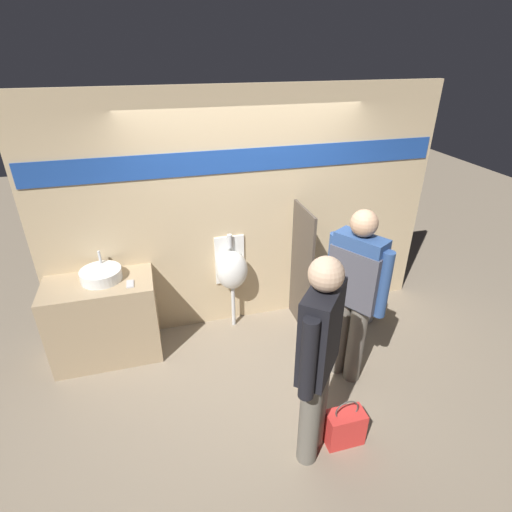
% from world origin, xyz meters
% --- Properties ---
extents(ground_plane, '(16.00, 16.00, 0.00)m').
position_xyz_m(ground_plane, '(0.00, 0.00, 0.00)').
color(ground_plane, gray).
extents(display_wall, '(4.44, 0.07, 2.70)m').
position_xyz_m(display_wall, '(0.00, 0.60, 1.36)').
color(display_wall, tan).
rests_on(display_wall, ground_plane).
extents(sink_counter, '(1.08, 0.58, 0.91)m').
position_xyz_m(sink_counter, '(-1.63, 0.28, 0.46)').
color(sink_counter, tan).
rests_on(sink_counter, ground_plane).
extents(sink_basin, '(0.41, 0.41, 0.25)m').
position_xyz_m(sink_basin, '(-1.58, 0.34, 0.97)').
color(sink_basin, white).
rests_on(sink_basin, sink_counter).
extents(cell_phone, '(0.07, 0.14, 0.01)m').
position_xyz_m(cell_phone, '(-1.30, 0.17, 0.92)').
color(cell_phone, '#B7B7BC').
rests_on(cell_phone, sink_counter).
extents(divider_near_counter, '(0.03, 0.60, 1.49)m').
position_xyz_m(divider_near_counter, '(0.57, 0.27, 0.75)').
color(divider_near_counter, '#4C4238').
rests_on(divider_near_counter, ground_plane).
extents(urinal_near_counter, '(0.36, 0.27, 1.17)m').
position_xyz_m(urinal_near_counter, '(-0.21, 0.45, 0.76)').
color(urinal_near_counter, silver).
rests_on(urinal_near_counter, ground_plane).
extents(toilet, '(0.40, 0.56, 0.83)m').
position_xyz_m(toilet, '(1.34, 0.26, 0.28)').
color(toilet, white).
rests_on(toilet, ground_plane).
extents(person_in_vest, '(0.44, 0.56, 1.81)m').
position_xyz_m(person_in_vest, '(0.72, -0.66, 1.05)').
color(person_in_vest, '#666056').
rests_on(person_in_vest, ground_plane).
extents(person_with_lanyard, '(0.46, 0.52, 1.83)m').
position_xyz_m(person_with_lanyard, '(0.04, -1.39, 1.01)').
color(person_with_lanyard, '#666056').
rests_on(person_with_lanyard, ground_plane).
extents(shopping_bag, '(0.33, 0.18, 0.47)m').
position_xyz_m(shopping_bag, '(0.34, -1.40, 0.17)').
color(shopping_bag, red).
rests_on(shopping_bag, ground_plane).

